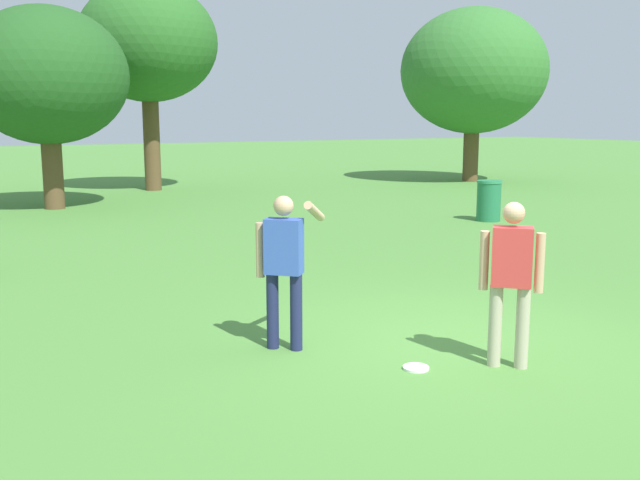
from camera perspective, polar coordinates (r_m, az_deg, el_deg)
ground_plane at (r=7.96m, az=10.57°, el=-8.26°), size 120.00×120.00×0.00m
person_thrower at (r=7.20m, az=14.94°, el=-2.59°), size 0.47×0.45×1.64m
person_catcher at (r=7.51m, az=-2.85°, el=-1.61°), size 0.84×0.48×1.64m
frisbee at (r=7.20m, az=7.62°, el=-10.03°), size 0.26×0.26×0.03m
trash_can_beside_table at (r=17.44m, az=13.25°, el=3.06°), size 0.59×0.59×0.96m
tree_broad_center at (r=20.46m, az=-20.87°, el=12.04°), size 4.20×4.20×5.28m
tree_far_right at (r=24.82m, az=-13.51°, el=14.94°), size 4.52×4.52×6.75m
tree_slender_mid at (r=28.10m, az=12.10°, el=12.95°), size 5.45×5.45×6.44m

